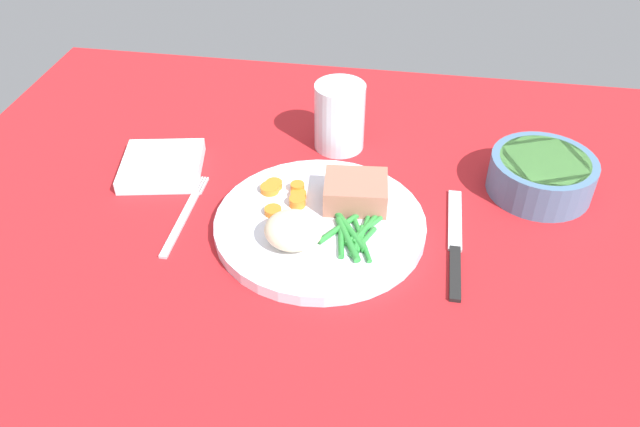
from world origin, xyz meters
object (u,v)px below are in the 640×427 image
(knife, at_px, (455,244))
(water_glass, at_px, (339,121))
(dinner_plate, at_px, (320,224))
(napkin, at_px, (162,166))
(meat_portion, at_px, (353,191))
(fork, at_px, (185,215))
(salad_bowl, at_px, (542,173))

(knife, height_order, water_glass, water_glass)
(knife, bearing_deg, water_glass, 129.70)
(dinner_plate, bearing_deg, napkin, 159.72)
(meat_portion, bearing_deg, fork, -168.25)
(dinner_plate, distance_m, napkin, 0.26)
(water_glass, bearing_deg, fork, -131.40)
(knife, bearing_deg, fork, 178.73)
(salad_bowl, xyz_separation_m, napkin, (-0.52, -0.04, -0.02))
(dinner_plate, xyz_separation_m, fork, (-0.18, -0.00, -0.01))
(fork, height_order, napkin, napkin)
(meat_portion, height_order, knife, meat_portion)
(dinner_plate, relative_size, meat_portion, 3.33)
(salad_bowl, bearing_deg, meat_portion, -160.50)
(fork, distance_m, napkin, 0.11)
(dinner_plate, height_order, salad_bowl, salad_bowl)
(fork, bearing_deg, meat_portion, 10.53)
(knife, distance_m, napkin, 0.42)
(knife, xyz_separation_m, salad_bowl, (0.11, 0.13, 0.03))
(fork, relative_size, knife, 0.81)
(fork, distance_m, salad_bowl, 0.48)
(meat_portion, relative_size, water_glass, 0.80)
(meat_portion, bearing_deg, dinner_plate, -130.60)
(dinner_plate, height_order, meat_portion, meat_portion)
(water_glass, bearing_deg, knife, -49.07)
(fork, bearing_deg, water_glass, 47.39)
(knife, relative_size, napkin, 1.85)
(salad_bowl, bearing_deg, dinner_plate, -155.38)
(salad_bowl, relative_size, napkin, 1.26)
(water_glass, distance_m, napkin, 0.26)
(knife, relative_size, salad_bowl, 1.47)
(water_glass, relative_size, napkin, 0.91)
(water_glass, bearing_deg, meat_portion, -75.73)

